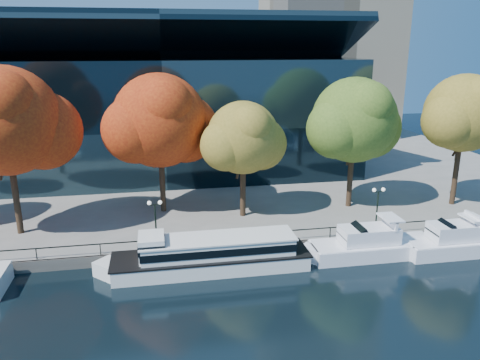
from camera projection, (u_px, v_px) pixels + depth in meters
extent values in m
plane|color=black|center=(226.00, 274.00, 37.69)|extent=(160.00, 160.00, 0.00)
cube|color=slate|center=(190.00, 160.00, 72.02)|extent=(90.00, 67.00, 1.00)
cube|color=#47443F|center=(221.00, 252.00, 40.43)|extent=(90.00, 0.25, 1.00)
cube|color=black|center=(220.00, 236.00, 40.21)|extent=(88.20, 0.08, 0.08)
cube|color=black|center=(220.00, 241.00, 40.35)|extent=(0.07, 0.07, 0.90)
cube|color=black|center=(163.00, 117.00, 64.98)|extent=(50.00, 24.00, 16.00)
cube|color=black|center=(160.00, 46.00, 58.53)|extent=(50.00, 17.14, 7.86)
cube|color=white|center=(211.00, 262.00, 38.32)|extent=(15.77, 3.83, 1.24)
cube|color=black|center=(211.00, 255.00, 38.14)|extent=(16.09, 3.91, 0.14)
cube|color=white|center=(112.00, 270.00, 36.98)|extent=(3.17, 3.17, 1.24)
cube|color=white|center=(218.00, 246.00, 38.04)|extent=(12.30, 3.14, 1.35)
cube|color=black|center=(218.00, 246.00, 38.02)|extent=(12.46, 3.22, 0.62)
cube|color=white|center=(218.00, 238.00, 37.83)|extent=(12.62, 3.29, 0.11)
cube|color=white|center=(152.00, 247.00, 37.04)|extent=(2.03, 2.68, 2.03)
cube|color=black|center=(152.00, 245.00, 36.98)|extent=(2.08, 2.76, 0.79)
cube|color=white|center=(374.00, 249.00, 40.68)|extent=(11.01, 3.15, 1.26)
cube|color=white|center=(313.00, 254.00, 39.74)|extent=(2.41, 2.41, 1.26)
cube|color=white|center=(374.00, 242.00, 40.50)|extent=(10.79, 3.08, 0.08)
cube|color=white|center=(369.00, 234.00, 40.19)|extent=(4.95, 2.36, 1.36)
cube|color=black|center=(353.00, 234.00, 39.92)|extent=(2.17, 2.26, 1.72)
cube|color=white|center=(390.00, 222.00, 40.23)|extent=(0.26, 2.45, 0.84)
cube|color=white|center=(391.00, 218.00, 40.11)|extent=(1.47, 2.45, 0.16)
cube|color=white|center=(458.00, 246.00, 41.25)|extent=(9.72, 3.02, 1.30)
cube|color=white|center=(407.00, 250.00, 40.41)|extent=(2.38, 2.38, 1.30)
cube|color=white|center=(459.00, 239.00, 41.06)|extent=(9.53, 2.96, 0.09)
cube|color=white|center=(455.00, 231.00, 40.75)|extent=(4.38, 2.27, 1.40)
cube|color=black|center=(442.00, 231.00, 40.51)|extent=(1.98, 2.18, 1.63)
cube|color=white|center=(473.00, 219.00, 40.75)|extent=(0.27, 2.36, 0.86)
cube|color=white|center=(474.00, 218.00, 40.72)|extent=(1.51, 2.36, 0.16)
cylinder|color=black|center=(15.00, 190.00, 42.08)|extent=(0.56, 0.56, 8.33)
cylinder|color=black|center=(17.00, 154.00, 41.44)|extent=(1.29, 1.97, 4.15)
cylinder|color=black|center=(5.00, 159.00, 40.90)|extent=(1.18, 1.34, 3.72)
sphere|color=maroon|center=(5.00, 121.00, 40.33)|extent=(9.53, 9.53, 9.53)
sphere|color=maroon|center=(43.00, 131.00, 42.46)|extent=(7.15, 7.15, 7.15)
sphere|color=maroon|center=(2.00, 104.00, 38.14)|extent=(5.72, 5.72, 5.72)
cylinder|color=black|center=(162.00, 176.00, 47.89)|extent=(0.56, 0.56, 7.59)
cylinder|color=black|center=(166.00, 147.00, 47.33)|extent=(1.20, 1.82, 3.80)
cylinder|color=black|center=(157.00, 151.00, 46.78)|extent=(1.10, 1.25, 3.39)
sphere|color=maroon|center=(159.00, 121.00, 46.29)|extent=(9.35, 9.35, 9.35)
sphere|color=maroon|center=(185.00, 129.00, 48.38)|extent=(7.01, 7.01, 7.01)
sphere|color=maroon|center=(135.00, 130.00, 45.20)|extent=(6.55, 6.55, 6.55)
sphere|color=maroon|center=(164.00, 106.00, 44.14)|extent=(5.61, 5.61, 5.61)
cylinder|color=black|center=(243.00, 185.00, 46.75)|extent=(0.56, 0.56, 6.43)
cylinder|color=black|center=(247.00, 160.00, 46.31)|extent=(1.07, 1.59, 3.23)
cylinder|color=black|center=(239.00, 164.00, 45.75)|extent=(0.98, 1.11, 2.89)
sphere|color=olive|center=(243.00, 138.00, 45.39)|extent=(7.14, 7.14, 7.14)
sphere|color=olive|center=(260.00, 144.00, 46.99)|extent=(5.35, 5.35, 5.35)
sphere|color=olive|center=(226.00, 145.00, 44.57)|extent=(5.00, 5.00, 5.00)
sphere|color=olive|center=(249.00, 127.00, 43.76)|extent=(4.28, 4.28, 4.28)
cylinder|color=black|center=(350.00, 173.00, 49.42)|extent=(0.56, 0.56, 7.43)
cylinder|color=black|center=(356.00, 145.00, 48.88)|extent=(1.18, 1.79, 3.72)
cylinder|color=black|center=(350.00, 149.00, 48.33)|extent=(1.09, 1.23, 3.32)
sphere|color=#3D5A1C|center=(354.00, 120.00, 47.86)|extent=(8.74, 8.74, 8.74)
sphere|color=#3D5A1C|center=(370.00, 128.00, 49.81)|extent=(6.56, 6.56, 6.56)
sphere|color=#3D5A1C|center=(337.00, 129.00, 46.84)|extent=(6.12, 6.12, 6.12)
sphere|color=#3D5A1C|center=(367.00, 107.00, 45.85)|extent=(5.25, 5.25, 5.25)
cylinder|color=black|center=(456.00, 169.00, 49.96)|extent=(0.56, 0.56, 7.93)
cylinder|color=black|center=(463.00, 139.00, 49.36)|extent=(1.24, 1.89, 3.96)
cylinder|color=black|center=(458.00, 143.00, 48.82)|extent=(1.14, 1.29, 3.54)
sphere|color=olive|center=(464.00, 113.00, 48.29)|extent=(8.05, 8.05, 8.05)
sphere|color=olive|center=(474.00, 120.00, 50.09)|extent=(6.04, 6.04, 6.04)
sphere|color=olive|center=(450.00, 121.00, 47.36)|extent=(5.63, 5.63, 5.63)
sphere|color=olive|center=(480.00, 101.00, 46.45)|extent=(4.83, 4.83, 4.83)
cylinder|color=black|center=(156.00, 225.00, 40.23)|extent=(0.14, 0.14, 3.60)
cube|color=black|center=(155.00, 205.00, 39.71)|extent=(0.90, 0.06, 0.06)
sphere|color=white|center=(149.00, 203.00, 39.58)|extent=(0.36, 0.36, 0.36)
sphere|color=white|center=(160.00, 202.00, 39.73)|extent=(0.36, 0.36, 0.36)
cylinder|color=black|center=(377.00, 211.00, 43.72)|extent=(0.14, 0.14, 3.60)
cube|color=black|center=(379.00, 192.00, 43.20)|extent=(0.90, 0.06, 0.06)
sphere|color=white|center=(374.00, 190.00, 43.07)|extent=(0.36, 0.36, 0.36)
sphere|color=white|center=(383.00, 190.00, 43.22)|extent=(0.36, 0.36, 0.36)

